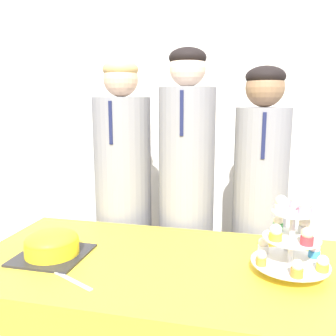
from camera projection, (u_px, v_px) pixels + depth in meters
name	position (u px, v px, depth m)	size (l,w,h in m)	color
wall_back	(206.00, 105.00, 2.49)	(9.00, 0.06, 2.70)	silver
round_cake	(52.00, 244.00, 1.46)	(0.27, 0.27, 0.11)	#232328
cake_knife	(60.00, 274.00, 1.31)	(0.25, 0.13, 0.01)	silver
cupcake_stand	(292.00, 239.00, 1.29)	(0.28, 0.28, 0.30)	silver
student_0	(124.00, 210.00, 2.05)	(0.32, 0.32, 1.59)	gray
student_1	(186.00, 209.00, 1.96)	(0.30, 0.31, 1.65)	gray
student_2	(259.00, 221.00, 1.88)	(0.28, 0.28, 1.55)	gray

